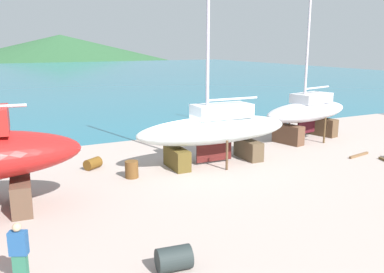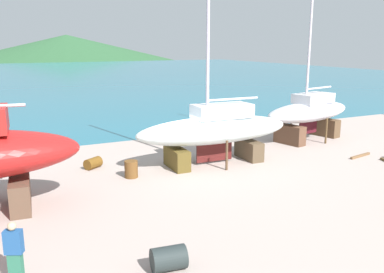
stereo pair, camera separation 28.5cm
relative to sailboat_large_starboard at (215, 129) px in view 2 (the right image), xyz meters
name	(u,v)px [view 2 (the right image)]	position (x,y,z in m)	size (l,w,h in m)	color
ground_plane	(226,196)	(-1.89, -4.33, -1.75)	(44.24, 44.24, 0.00)	#AE9C93
sea_water	(36,76)	(-1.89, 64.91, -1.75)	(147.00, 116.35, 0.01)	#256E86
headland_hill	(67,57)	(24.62, 185.31, -1.75)	(169.73, 169.73, 19.99)	#2D5C35
sailboat_large_starboard	(215,129)	(0.00, 0.00, 0.00)	(8.30, 2.71, 12.09)	brown
sailboat_mid_port	(309,112)	(7.90, 2.02, 0.01)	(7.59, 3.91, 11.85)	brown
worker	(14,251)	(-9.83, -7.20, -0.90)	(0.50, 0.40, 1.65)	#2B6950
barrel_rust_far	(131,169)	(-4.55, -0.35, -1.36)	(0.60, 0.60, 0.78)	brown
barrel_tipped_right	(169,258)	(-6.11, -8.37, -1.42)	(0.66, 0.66, 0.93)	#27302F
barrel_rust_mid	(93,163)	(-5.79, 1.82, -1.49)	(0.53, 0.53, 0.83)	brown
timber_plank_far	(360,156)	(7.61, -2.45, -1.69)	(1.70, 0.12, 0.12)	brown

